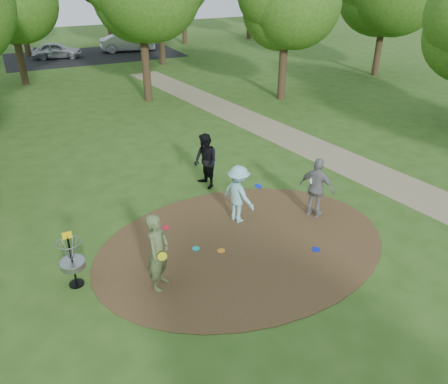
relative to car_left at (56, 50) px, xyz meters
name	(u,v)px	position (x,y,z in m)	size (l,w,h in m)	color
ground	(243,244)	(0.98, -29.91, -0.65)	(100.00, 100.00, 0.00)	#2D5119
dirt_clearing	(243,244)	(0.98, -29.91, -0.64)	(8.40, 8.40, 0.02)	#47301C
footpath	(369,173)	(7.48, -27.91, -0.64)	(2.00, 40.00, 0.01)	#8C7A5B
parking_lot	(95,55)	(2.98, 0.09, -0.64)	(14.00, 8.00, 0.01)	black
player_observer_with_disc	(158,252)	(-1.67, -30.57, 0.36)	(0.85, 0.87, 2.02)	#56683C
player_throwing_with_disc	(238,194)	(1.47, -28.70, 0.26)	(1.28, 1.32, 1.82)	#92D3D9
player_walking_with_disc	(206,161)	(1.52, -26.19, 0.32)	(0.84, 1.02, 1.94)	black
player_waiting_with_disc	(317,188)	(3.73, -29.50, 0.32)	(0.96, 1.22, 1.93)	gray
disc_ground_cyan	(196,249)	(-0.30, -29.55, -0.62)	(0.22, 0.22, 0.02)	#16B3B3
disc_ground_blue	(316,249)	(2.65, -31.05, -0.62)	(0.22, 0.22, 0.02)	#0B20CA
disc_ground_red	(166,227)	(-0.69, -28.15, -0.62)	(0.22, 0.22, 0.02)	red
car_left	(56,50)	(0.00, 0.00, 0.00)	(1.52, 3.79, 1.29)	#AAACB2
car_right	(127,42)	(5.99, 0.50, 0.12)	(1.61, 4.63, 1.52)	#B1B1B9
disc_ground_orange	(221,251)	(0.28, -29.95, -0.62)	(0.22, 0.22, 0.02)	orange
disc_golf_basket	(71,256)	(-3.52, -29.61, 0.23)	(0.63, 0.63, 1.54)	black
tree_ring	(193,7)	(3.97, -19.55, 4.63)	(37.86, 45.81, 9.69)	#332316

